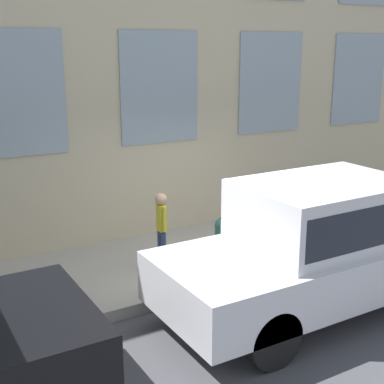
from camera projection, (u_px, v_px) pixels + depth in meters
The scene contains 6 objects.
ground_plane at pixel (238, 289), 8.24m from camera, with size 80.00×80.00×0.00m, color #47474C.
sidewalk at pixel (196, 256), 9.27m from camera, with size 2.55×60.00×0.18m.
building_facade at pixel (155, 28), 9.44m from camera, with size 0.33×40.00×7.85m.
fire_hydrant at pixel (222, 240), 8.71m from camera, with size 0.32×0.44×0.76m.
person at pixel (161, 222), 8.52m from camera, with size 0.29×0.19×1.20m.
parked_car_silver_near at pixel (322, 242), 7.36m from camera, with size 1.83×4.75×1.87m.
Camera 1 is at (-6.15, 4.44, 3.61)m, focal length 50.00 mm.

